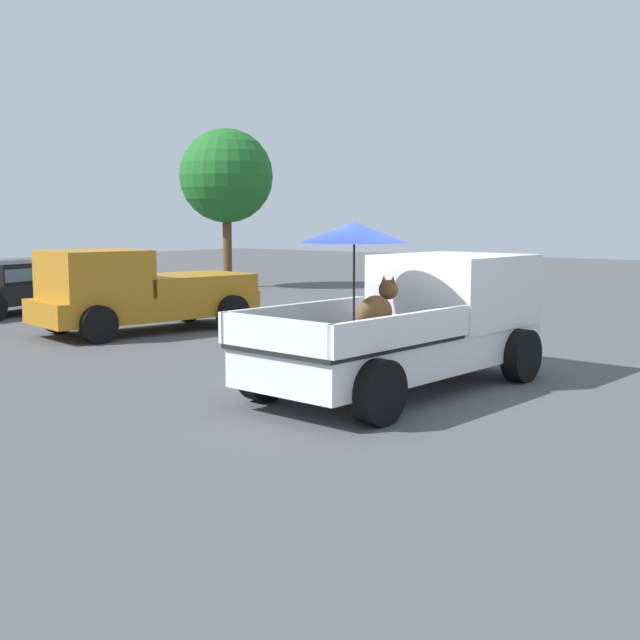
# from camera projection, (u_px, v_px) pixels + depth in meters

# --- Properties ---
(ground_plane) EXTENTS (80.00, 80.00, 0.00)m
(ground_plane) POSITION_uv_depth(u_px,v_px,m) (399.00, 391.00, 11.68)
(ground_plane) COLOR #4C4C4F
(pickup_truck_main) EXTENTS (5.19, 2.60, 2.41)m
(pickup_truck_main) POSITION_uv_depth(u_px,v_px,m) (417.00, 319.00, 11.89)
(pickup_truck_main) COLOR black
(pickup_truck_main) RESTS_ON ground
(pickup_truck_red) EXTENTS (5.07, 2.95, 1.80)m
(pickup_truck_red) POSITION_uv_depth(u_px,v_px,m) (138.00, 292.00, 17.58)
(pickup_truck_red) COLOR black
(pickup_truck_red) RESTS_ON ground
(parked_sedan_near) EXTENTS (4.53, 2.50, 1.33)m
(parked_sedan_near) POSITION_uv_depth(u_px,v_px,m) (13.00, 285.00, 21.08)
(parked_sedan_near) COLOR black
(parked_sedan_near) RESTS_ON ground
(tree_by_lot) EXTENTS (3.30, 3.30, 5.59)m
(tree_by_lot) POSITION_uv_depth(u_px,v_px,m) (226.00, 176.00, 28.71)
(tree_by_lot) COLOR brown
(tree_by_lot) RESTS_ON ground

